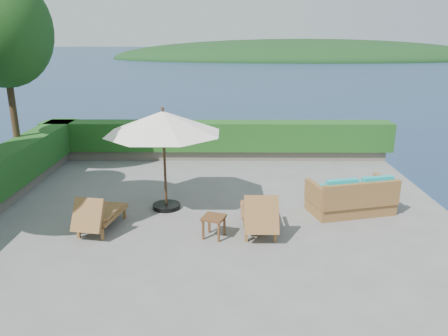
{
  "coord_description": "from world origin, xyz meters",
  "views": [
    {
      "loc": [
        0.39,
        -9.65,
        4.28
      ],
      "look_at": [
        0.3,
        0.8,
        1.1
      ],
      "focal_mm": 35.0,
      "sensor_mm": 36.0,
      "label": 1
    }
  ],
  "objects_px": {
    "lounge_left": "(99,214)",
    "wicker_loveseat": "(352,198)",
    "side_table": "(214,220)",
    "lounge_right": "(259,214)",
    "patio_umbrella": "(163,123)"
  },
  "relations": [
    {
      "from": "patio_umbrella",
      "to": "lounge_right",
      "type": "distance_m",
      "value": 3.22
    },
    {
      "from": "side_table",
      "to": "patio_umbrella",
      "type": "bearing_deg",
      "value": 127.28
    },
    {
      "from": "lounge_left",
      "to": "lounge_right",
      "type": "distance_m",
      "value": 3.64
    },
    {
      "from": "patio_umbrella",
      "to": "wicker_loveseat",
      "type": "height_order",
      "value": "patio_umbrella"
    },
    {
      "from": "lounge_left",
      "to": "lounge_right",
      "type": "height_order",
      "value": "lounge_right"
    },
    {
      "from": "lounge_right",
      "to": "wicker_loveseat",
      "type": "relative_size",
      "value": 0.8
    },
    {
      "from": "patio_umbrella",
      "to": "side_table",
      "type": "relative_size",
      "value": 6.5
    },
    {
      "from": "side_table",
      "to": "wicker_loveseat",
      "type": "relative_size",
      "value": 0.26
    },
    {
      "from": "lounge_left",
      "to": "side_table",
      "type": "height_order",
      "value": "lounge_left"
    },
    {
      "from": "lounge_right",
      "to": "wicker_loveseat",
      "type": "bearing_deg",
      "value": 24.41
    },
    {
      "from": "lounge_left",
      "to": "side_table",
      "type": "xyz_separation_m",
      "value": [
        2.62,
        -0.33,
        0.02
      ]
    },
    {
      "from": "lounge_left",
      "to": "wicker_loveseat",
      "type": "relative_size",
      "value": 0.76
    },
    {
      "from": "side_table",
      "to": "wicker_loveseat",
      "type": "height_order",
      "value": "wicker_loveseat"
    },
    {
      "from": "patio_umbrella",
      "to": "lounge_left",
      "type": "xyz_separation_m",
      "value": [
        -1.34,
        -1.35,
        -1.83
      ]
    },
    {
      "from": "patio_umbrella",
      "to": "lounge_left",
      "type": "distance_m",
      "value": 2.64
    }
  ]
}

